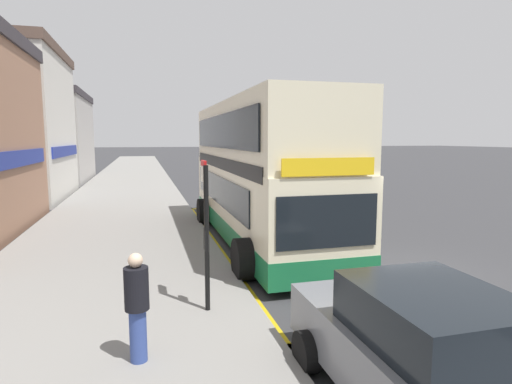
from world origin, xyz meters
TOP-DOWN VIEW (x-y plane):
  - ground_plane at (0.00, 32.00)m, footprint 260.00×260.00m
  - pavement_near at (-7.00, 32.00)m, footprint 6.00×76.00m
  - double_decker_bus at (-2.46, 4.34)m, footprint 3.25×10.45m
  - bus_bay_markings at (-2.45, 4.14)m, footprint 3.09×13.74m
  - bus_stop_sign at (-4.98, -1.11)m, footprint 0.09×0.51m
  - terrace_corner at (-14.34, 26.68)m, footprint 8.44×9.90m
  - parked_car_grey_behind at (-2.98, -4.71)m, footprint 2.09×4.20m
  - parked_car_maroon_distant at (4.58, 34.88)m, footprint 2.09×4.20m
  - pedestrian_waiting_near_sign at (-6.19, -2.72)m, footprint 0.34×0.34m

SIDE VIEW (x-z plane):
  - ground_plane at x=0.00m, z-range 0.00..0.00m
  - bus_bay_markings at x=-2.45m, z-range 0.00..0.01m
  - pavement_near at x=-7.00m, z-range 0.00..0.14m
  - parked_car_grey_behind at x=-2.98m, z-range -0.01..1.61m
  - parked_car_maroon_distant at x=4.58m, z-range -0.01..1.61m
  - pedestrian_waiting_near_sign at x=-6.19m, z-range 0.20..1.78m
  - bus_stop_sign at x=-4.98m, z-range 0.38..3.12m
  - double_decker_bus at x=-2.46m, z-range -0.14..4.26m
  - terrace_corner at x=-14.34m, z-range -0.44..7.26m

